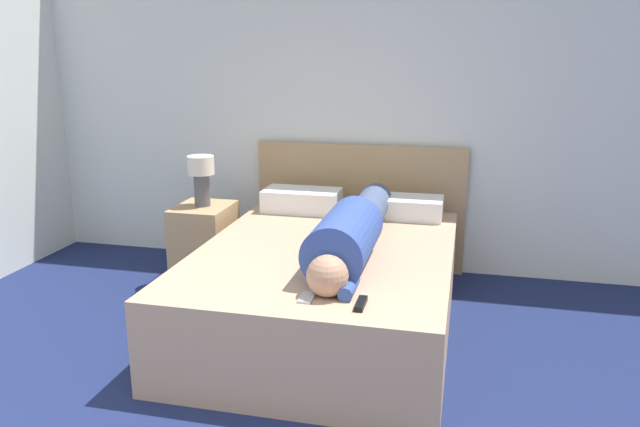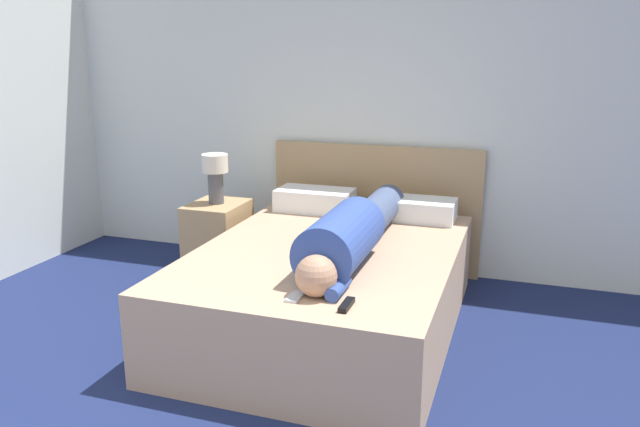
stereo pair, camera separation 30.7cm
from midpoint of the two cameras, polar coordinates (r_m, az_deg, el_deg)
The scene contains 10 objects.
wall_back at distance 4.68m, azimuth 1.47°, elevation 10.66°, with size 6.15×0.06×2.60m.
bed at distance 3.75m, azimuth -1.83°, elevation -6.90°, with size 1.46×2.00×0.51m.
headboard at distance 4.74m, azimuth 1.76°, elevation 0.59°, with size 1.58×0.04×0.95m.
nightstand at distance 4.54m, azimuth -12.42°, elevation -2.85°, with size 0.37×0.45×0.58m.
table_lamp at distance 4.42m, azimuth -12.78°, elevation 3.46°, with size 0.18×0.18×0.35m.
person_lying at distance 3.51m, azimuth 0.45°, elevation -1.71°, with size 0.32×1.67×0.32m.
pillow_near_headboard at distance 4.49m, azimuth -3.62°, elevation 1.20°, with size 0.54×0.30×0.16m.
pillow_second at distance 4.33m, azimuth 5.78°, elevation 0.56°, with size 0.51×0.30×0.14m.
tv_remote at distance 2.86m, azimuth 0.66°, elevation -8.30°, with size 0.04×0.15×0.02m.
cell_phone at distance 2.95m, azimuth -4.21°, elevation -7.73°, with size 0.06×0.13×0.01m.
Camera 1 is at (0.82, -0.81, 1.65)m, focal length 35.00 mm.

